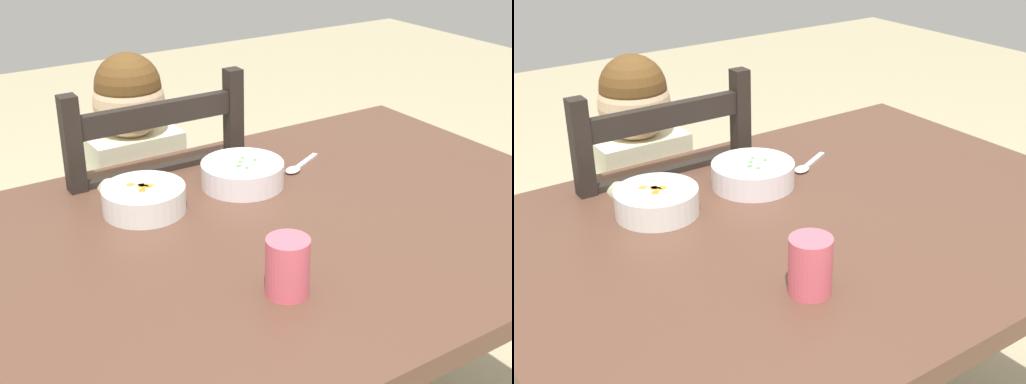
% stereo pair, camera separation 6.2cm
% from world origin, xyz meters
% --- Properties ---
extents(dining_table, '(1.23, 0.89, 0.70)m').
position_xyz_m(dining_table, '(0.00, 0.00, 0.60)').
color(dining_table, brown).
rests_on(dining_table, ground).
extents(dining_chair, '(0.43, 0.43, 0.91)m').
position_xyz_m(dining_chair, '(-0.12, 0.49, 0.44)').
color(dining_chair, black).
rests_on(dining_chair, ground).
extents(child_figure, '(0.32, 0.31, 0.94)m').
position_xyz_m(child_figure, '(-0.12, 0.49, 0.62)').
color(child_figure, beige).
rests_on(child_figure, ground).
extents(bowl_of_peas, '(0.18, 0.18, 0.05)m').
position_xyz_m(bowl_of_peas, '(-0.01, 0.19, 0.73)').
color(bowl_of_peas, white).
rests_on(bowl_of_peas, dining_table).
extents(bowl_of_carrots, '(0.16, 0.16, 0.05)m').
position_xyz_m(bowl_of_carrots, '(-0.24, 0.19, 0.73)').
color(bowl_of_carrots, white).
rests_on(bowl_of_carrots, dining_table).
extents(spoon, '(0.13, 0.08, 0.01)m').
position_xyz_m(spoon, '(0.14, 0.20, 0.71)').
color(spoon, silver).
rests_on(spoon, dining_table).
extents(drinking_cup, '(0.07, 0.07, 0.10)m').
position_xyz_m(drinking_cup, '(-0.17, -0.20, 0.75)').
color(drinking_cup, '#E35C6E').
rests_on(drinking_cup, dining_table).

